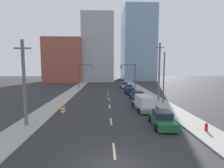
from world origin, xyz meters
TOP-DOWN VIEW (x-y plane):
  - ground_plane at (0.00, 0.00)m, footprint 200.00×200.00m
  - sidewalk_left at (-8.30, 45.08)m, footprint 2.92×90.16m
  - sidewalk_right at (8.30, 45.08)m, footprint 2.92×90.16m
  - lane_stripe_at_2m at (0.00, 2.00)m, footprint 0.16×2.40m
  - lane_stripe_at_9m at (0.00, 8.60)m, footprint 0.16×2.40m
  - lane_stripe_at_16m at (0.00, 15.64)m, footprint 0.16×2.40m
  - lane_stripe_at_21m at (0.00, 21.38)m, footprint 0.16×2.40m
  - lane_stripe_at_27m at (0.00, 26.94)m, footprint 0.16×2.40m
  - lane_stripe_at_32m at (0.00, 32.21)m, footprint 0.16×2.40m
  - building_brick_left at (-16.29, 61.17)m, footprint 14.00×16.00m
  - building_office_center at (-3.45, 65.17)m, footprint 12.00×20.00m
  - building_glass_right at (13.64, 69.17)m, footprint 13.00×20.00m
  - traffic_signal_left at (-6.54, 36.79)m, footprint 4.06×0.35m
  - traffic_signal_right at (6.28, 36.79)m, footprint 4.06×0.35m
  - utility_pole_left_near at (-8.35, 7.32)m, footprint 1.60×0.32m
  - utility_pole_right_mid at (8.42, 19.31)m, footprint 1.60×0.32m
  - traffic_barrel at (-5.89, 11.99)m, footprint 0.56×0.56m
  - street_lamp at (8.49, 17.16)m, footprint 0.44×0.44m
  - fire_hydrant at (8.38, 5.14)m, footprint 0.26×0.26m
  - sedan_green at (4.97, 6.87)m, footprint 2.26×4.61m
  - box_truck_gray at (4.60, 13.36)m, footprint 2.58×6.15m
  - sedan_teal at (5.07, 20.38)m, footprint 2.30×4.78m
  - sedan_navy at (4.70, 27.20)m, footprint 2.26×4.62m
  - sedan_maroon at (5.20, 33.03)m, footprint 2.14×4.62m
  - sedan_silver at (4.63, 38.58)m, footprint 2.16×4.45m

SIDE VIEW (x-z plane):
  - ground_plane at x=0.00m, z-range 0.00..0.00m
  - lane_stripe_at_2m at x=0.00m, z-range 0.00..0.01m
  - lane_stripe_at_9m at x=0.00m, z-range 0.00..0.01m
  - lane_stripe_at_16m at x=0.00m, z-range 0.00..0.01m
  - lane_stripe_at_21m at x=0.00m, z-range 0.00..0.01m
  - lane_stripe_at_27m at x=0.00m, z-range 0.00..0.01m
  - lane_stripe_at_32m at x=0.00m, z-range 0.00..0.01m
  - sidewalk_left at x=-8.30m, z-range 0.00..0.14m
  - sidewalk_right at x=8.30m, z-range 0.00..0.14m
  - fire_hydrant at x=8.38m, z-range 0.00..0.83m
  - traffic_barrel at x=-5.89m, z-range 0.00..0.95m
  - sedan_navy at x=4.70m, z-range -0.05..1.31m
  - sedan_maroon at x=5.20m, z-range -0.05..1.31m
  - sedan_green at x=4.97m, z-range -0.07..1.44m
  - sedan_silver at x=4.63m, z-range -0.07..1.44m
  - sedan_teal at x=5.07m, z-range -0.07..1.46m
  - box_truck_gray at x=4.60m, z-range -0.04..1.91m
  - utility_pole_left_near at x=-8.35m, z-range 0.12..8.46m
  - traffic_signal_left at x=-6.54m, z-range 0.95..7.65m
  - traffic_signal_right at x=6.28m, z-range 0.95..7.65m
  - street_lamp at x=8.49m, z-range 0.66..8.86m
  - utility_pole_right_mid at x=8.42m, z-range 0.12..9.88m
  - building_brick_left at x=-16.29m, z-range 0.00..16.36m
  - building_office_center at x=-3.45m, z-range 0.00..25.91m
  - building_glass_right at x=13.64m, z-range 0.00..30.45m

